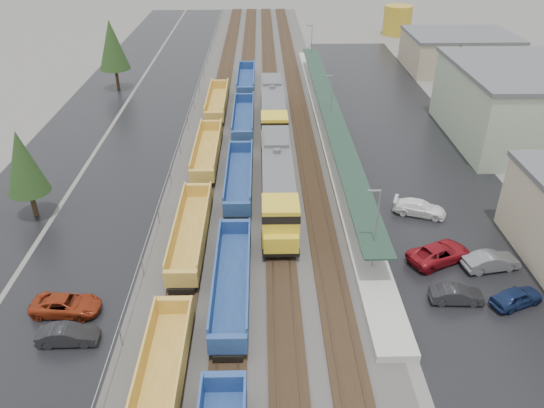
{
  "coord_description": "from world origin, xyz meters",
  "views": [
    {
      "loc": [
        0.43,
        -15.36,
        27.39
      ],
      "look_at": [
        1.36,
        28.29,
        2.0
      ],
      "focal_mm": 35.0,
      "sensor_mm": 36.0,
      "label": 1
    }
  ],
  "objects_px": {
    "well_string_yellow": "(191,232)",
    "well_string_blue": "(236,221)",
    "locomotive_trail": "(273,110)",
    "parked_car_east_e": "(491,261)",
    "parked_car_east_c": "(420,208)",
    "parked_car_west_c": "(66,305)",
    "parked_car_east_a": "(457,295)",
    "parked_car_west_b": "(68,335)",
    "locomotive_lead": "(278,183)",
    "storage_tank": "(397,20)",
    "parked_car_east_b": "(439,253)",
    "parked_car_east_d": "(517,297)"
  },
  "relations": [
    {
      "from": "well_string_yellow",
      "to": "well_string_blue",
      "type": "distance_m",
      "value": 4.37
    },
    {
      "from": "well_string_yellow",
      "to": "well_string_blue",
      "type": "xyz_separation_m",
      "value": [
        4.0,
        1.76,
        0.01
      ]
    },
    {
      "from": "locomotive_trail",
      "to": "parked_car_east_e",
      "type": "relative_size",
      "value": 4.54
    },
    {
      "from": "parked_car_east_c",
      "to": "locomotive_trail",
      "type": "bearing_deg",
      "value": 51.33
    },
    {
      "from": "parked_car_west_c",
      "to": "parked_car_east_a",
      "type": "distance_m",
      "value": 29.89
    },
    {
      "from": "well_string_yellow",
      "to": "parked_car_west_b",
      "type": "height_order",
      "value": "well_string_yellow"
    },
    {
      "from": "locomotive_lead",
      "to": "storage_tank",
      "type": "xyz_separation_m",
      "value": [
        29.46,
        77.03,
        0.58
      ]
    },
    {
      "from": "parked_car_east_a",
      "to": "locomotive_trail",
      "type": "bearing_deg",
      "value": 22.7
    },
    {
      "from": "parked_car_east_a",
      "to": "parked_car_east_b",
      "type": "distance_m",
      "value": 5.39
    },
    {
      "from": "well_string_yellow",
      "to": "parked_car_east_b",
      "type": "distance_m",
      "value": 21.87
    },
    {
      "from": "parked_car_east_a",
      "to": "parked_car_east_d",
      "type": "relative_size",
      "value": 0.97
    },
    {
      "from": "parked_car_west_b",
      "to": "parked_car_east_b",
      "type": "height_order",
      "value": "parked_car_east_b"
    },
    {
      "from": "well_string_yellow",
      "to": "parked_car_east_e",
      "type": "bearing_deg",
      "value": -9.71
    },
    {
      "from": "well_string_blue",
      "to": "parked_car_west_c",
      "type": "height_order",
      "value": "well_string_blue"
    },
    {
      "from": "locomotive_lead",
      "to": "parked_car_east_b",
      "type": "distance_m",
      "value": 16.89
    },
    {
      "from": "parked_car_west_c",
      "to": "well_string_yellow",
      "type": "bearing_deg",
      "value": -39.18
    },
    {
      "from": "well_string_yellow",
      "to": "parked_car_east_e",
      "type": "height_order",
      "value": "well_string_yellow"
    },
    {
      "from": "parked_car_east_d",
      "to": "parked_car_east_e",
      "type": "distance_m",
      "value": 4.54
    },
    {
      "from": "well_string_yellow",
      "to": "well_string_blue",
      "type": "height_order",
      "value": "well_string_blue"
    },
    {
      "from": "locomotive_trail",
      "to": "parked_car_east_c",
      "type": "bearing_deg",
      "value": -58.76
    },
    {
      "from": "well_string_blue",
      "to": "parked_car_east_a",
      "type": "distance_m",
      "value": 20.24
    },
    {
      "from": "parked_car_west_c",
      "to": "locomotive_lead",
      "type": "bearing_deg",
      "value": -42.45
    },
    {
      "from": "locomotive_lead",
      "to": "parked_car_east_d",
      "type": "xyz_separation_m",
      "value": [
        17.93,
        -15.6,
        -1.84
      ]
    },
    {
      "from": "storage_tank",
      "to": "parked_car_east_e",
      "type": "bearing_deg",
      "value": -97.62
    },
    {
      "from": "locomotive_lead",
      "to": "parked_car_east_a",
      "type": "relative_size",
      "value": 5.18
    },
    {
      "from": "locomotive_lead",
      "to": "locomotive_trail",
      "type": "relative_size",
      "value": 1.0
    },
    {
      "from": "well_string_blue",
      "to": "parked_car_east_a",
      "type": "height_order",
      "value": "well_string_blue"
    },
    {
      "from": "locomotive_lead",
      "to": "well_string_blue",
      "type": "height_order",
      "value": "locomotive_lead"
    },
    {
      "from": "locomotive_lead",
      "to": "well_string_yellow",
      "type": "distance_m",
      "value": 10.51
    },
    {
      "from": "well_string_yellow",
      "to": "locomotive_lead",
      "type": "bearing_deg",
      "value": 39.83
    },
    {
      "from": "parked_car_west_b",
      "to": "parked_car_east_c",
      "type": "xyz_separation_m",
      "value": [
        29.33,
        16.88,
        0.04
      ]
    },
    {
      "from": "parked_car_east_d",
      "to": "parked_car_east_e",
      "type": "xyz_separation_m",
      "value": [
        -0.26,
        4.53,
        0.05
      ]
    },
    {
      "from": "well_string_yellow",
      "to": "parked_car_east_b",
      "type": "bearing_deg",
      "value": -8.26
    },
    {
      "from": "locomotive_lead",
      "to": "parked_car_east_e",
      "type": "bearing_deg",
      "value": -32.05
    },
    {
      "from": "parked_car_east_a",
      "to": "parked_car_east_b",
      "type": "relative_size",
      "value": 0.72
    },
    {
      "from": "parked_car_east_e",
      "to": "storage_tank",
      "type": "bearing_deg",
      "value": -18.19
    },
    {
      "from": "parked_car_west_b",
      "to": "parked_car_east_e",
      "type": "xyz_separation_m",
      "value": [
        33.02,
        7.88,
        0.08
      ]
    },
    {
      "from": "well_string_blue",
      "to": "parked_car_east_c",
      "type": "relative_size",
      "value": 20.17
    },
    {
      "from": "well_string_blue",
      "to": "parked_car_east_e",
      "type": "height_order",
      "value": "well_string_blue"
    },
    {
      "from": "parked_car_east_c",
      "to": "storage_tank",
      "type": "bearing_deg",
      "value": 9.03
    },
    {
      "from": "parked_car_east_a",
      "to": "parked_car_west_c",
      "type": "bearing_deg",
      "value": 93.42
    },
    {
      "from": "locomotive_trail",
      "to": "parked_car_west_c",
      "type": "bearing_deg",
      "value": -114.13
    },
    {
      "from": "locomotive_trail",
      "to": "parked_car_west_b",
      "type": "height_order",
      "value": "locomotive_trail"
    },
    {
      "from": "well_string_yellow",
      "to": "parked_car_west_c",
      "type": "height_order",
      "value": "well_string_yellow"
    },
    {
      "from": "well_string_blue",
      "to": "parked_car_east_e",
      "type": "distance_m",
      "value": 22.53
    },
    {
      "from": "locomotive_trail",
      "to": "parked_car_east_b",
      "type": "bearing_deg",
      "value": -66.13
    },
    {
      "from": "locomotive_lead",
      "to": "parked_car_east_d",
      "type": "bearing_deg",
      "value": -41.02
    },
    {
      "from": "locomotive_trail",
      "to": "parked_car_east_a",
      "type": "relative_size",
      "value": 5.18
    },
    {
      "from": "locomotive_lead",
      "to": "parked_car_east_b",
      "type": "relative_size",
      "value": 3.73
    },
    {
      "from": "well_string_yellow",
      "to": "parked_car_west_b",
      "type": "xyz_separation_m",
      "value": [
        -7.34,
        -12.27,
        -0.49
      ]
    }
  ]
}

